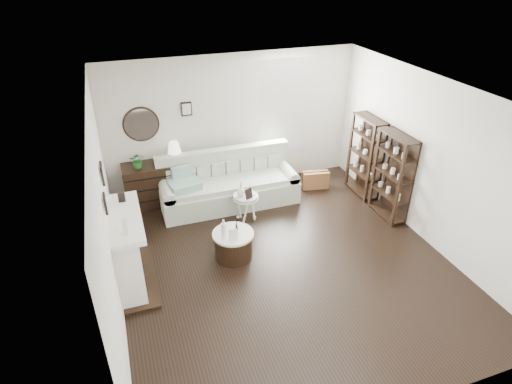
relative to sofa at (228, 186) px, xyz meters
name	(u,v)px	position (x,y,z in m)	size (l,w,h in m)	color
room	(269,108)	(1.06, 0.62, 1.26)	(5.50, 5.50, 5.50)	black
fireplace	(128,253)	(-1.99, -1.78, 0.20)	(0.50, 1.40, 1.84)	white
shelf_unit_far	(365,156)	(2.66, -0.53, 0.47)	(0.30, 0.80, 1.60)	black
shelf_unit_near	(392,177)	(2.66, -1.43, 0.47)	(0.30, 0.80, 1.60)	black
sofa	(228,186)	(0.00, 0.00, 0.00)	(2.62, 0.91, 1.02)	#A1AA97
quilt	(185,185)	(-0.85, -0.13, 0.26)	(0.55, 0.45, 0.14)	#25886E
suitcase	(315,180)	(1.85, -0.06, -0.15)	(0.55, 0.18, 0.37)	brown
dresser	(158,184)	(-1.28, 0.39, 0.08)	(1.26, 0.54, 0.84)	black
table_lamp	(174,152)	(-0.91, 0.39, 0.70)	(0.25, 0.25, 0.39)	white
potted_plant	(138,160)	(-1.59, 0.34, 0.66)	(0.27, 0.23, 0.30)	#1C631F
drum_table	(233,245)	(-0.40, -1.70, -0.10)	(0.66, 0.66, 0.46)	black
pedestal_table	(246,198)	(0.11, -0.79, 0.16)	(0.45, 0.45, 0.55)	white
eiffel_drum	(237,226)	(-0.32, -1.65, 0.22)	(0.11, 0.11, 0.19)	black
bottle_drum	(224,229)	(-0.56, -1.77, 0.29)	(0.08, 0.08, 0.33)	silver
card_frame_drum	(233,235)	(-0.44, -1.86, 0.21)	(0.14, 0.01, 0.18)	silver
eiffel_ped	(250,189)	(0.20, -0.76, 0.30)	(0.10, 0.10, 0.17)	black
flask_ped	(241,189)	(0.03, -0.77, 0.35)	(0.15, 0.15, 0.27)	silver
card_frame_ped	(249,194)	(0.13, -0.90, 0.30)	(0.14, 0.01, 0.18)	black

